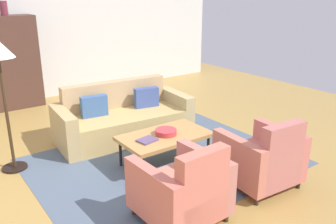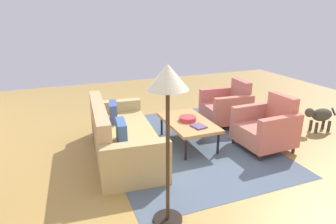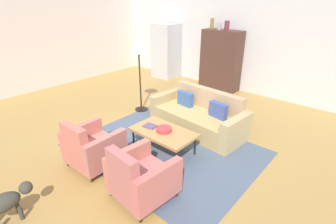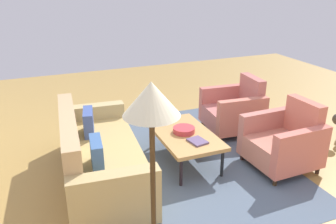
{
  "view_description": "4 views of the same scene",
  "coord_description": "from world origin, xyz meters",
  "px_view_note": "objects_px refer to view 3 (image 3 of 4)",
  "views": [
    {
      "loc": [
        -1.99,
        -3.74,
        2.24
      ],
      "look_at": [
        0.81,
        0.13,
        0.62
      ],
      "focal_mm": 38.18,
      "sensor_mm": 36.0,
      "label": 1
    },
    {
      "loc": [
        -3.64,
        1.88,
        2.17
      ],
      "look_at": [
        0.51,
        0.24,
        0.64
      ],
      "focal_mm": 31.56,
      "sensor_mm": 36.0,
      "label": 2
    },
    {
      "loc": [
        3.35,
        -3.21,
        2.7
      ],
      "look_at": [
        0.53,
        0.02,
        0.74
      ],
      "focal_mm": 27.23,
      "sensor_mm": 36.0,
      "label": 3
    },
    {
      "loc": [
        -3.22,
        1.61,
        2.38
      ],
      "look_at": [
        0.67,
        0.05,
        0.71
      ],
      "focal_mm": 37.18,
      "sensor_mm": 36.0,
      "label": 4
    }
  ],
  "objects_px": {
    "fruit_bowl": "(164,129)",
    "vase_round": "(219,26)",
    "armchair_left": "(91,149)",
    "dog": "(6,202)",
    "coffee_table": "(163,133)",
    "refrigerator": "(166,51)",
    "book_stack": "(150,126)",
    "armchair_right": "(139,179)",
    "vase_small": "(227,25)",
    "cabinet": "(221,61)",
    "vase_tall": "(212,23)",
    "floor_lamp": "(139,54)",
    "couch": "(200,117)"
  },
  "relations": [
    {
      "from": "vase_round",
      "to": "coffee_table",
      "type": "bearing_deg",
      "value": -72.25
    },
    {
      "from": "vase_tall",
      "to": "floor_lamp",
      "type": "relative_size",
      "value": 0.18
    },
    {
      "from": "coffee_table",
      "to": "book_stack",
      "type": "relative_size",
      "value": 4.53
    },
    {
      "from": "vase_small",
      "to": "dog",
      "type": "distance_m",
      "value": 6.62
    },
    {
      "from": "couch",
      "to": "refrigerator",
      "type": "height_order",
      "value": "refrigerator"
    },
    {
      "from": "armchair_right",
      "to": "vase_round",
      "type": "xyz_separation_m",
      "value": [
        -1.82,
        4.99,
        1.55
      ]
    },
    {
      "from": "vase_tall",
      "to": "floor_lamp",
      "type": "bearing_deg",
      "value": -94.83
    },
    {
      "from": "fruit_bowl",
      "to": "vase_round",
      "type": "relative_size",
      "value": 1.47
    },
    {
      "from": "armchair_right",
      "to": "vase_small",
      "type": "bearing_deg",
      "value": 111.89
    },
    {
      "from": "vase_small",
      "to": "refrigerator",
      "type": "relative_size",
      "value": 0.14
    },
    {
      "from": "cabinet",
      "to": "vase_small",
      "type": "height_order",
      "value": "vase_small"
    },
    {
      "from": "cabinet",
      "to": "armchair_left",
      "type": "bearing_deg",
      "value": -84.54
    },
    {
      "from": "armchair_left",
      "to": "dog",
      "type": "relative_size",
      "value": 1.24
    },
    {
      "from": "armchair_left",
      "to": "fruit_bowl",
      "type": "distance_m",
      "value": 1.32
    },
    {
      "from": "vase_round",
      "to": "couch",
      "type": "bearing_deg",
      "value": -65.0
    },
    {
      "from": "vase_small",
      "to": "armchair_right",
      "type": "bearing_deg",
      "value": -72.55
    },
    {
      "from": "couch",
      "to": "armchair_right",
      "type": "bearing_deg",
      "value": 108.5
    },
    {
      "from": "vase_round",
      "to": "floor_lamp",
      "type": "relative_size",
      "value": 0.11
    },
    {
      "from": "cabinet",
      "to": "fruit_bowl",
      "type": "bearing_deg",
      "value": -74.12
    },
    {
      "from": "coffee_table",
      "to": "refrigerator",
      "type": "bearing_deg",
      "value": 131.07
    },
    {
      "from": "armchair_right",
      "to": "cabinet",
      "type": "distance_m",
      "value": 5.3
    },
    {
      "from": "armchair_left",
      "to": "dog",
      "type": "bearing_deg",
      "value": -83.06
    },
    {
      "from": "vase_round",
      "to": "floor_lamp",
      "type": "distance_m",
      "value": 2.86
    },
    {
      "from": "armchair_left",
      "to": "book_stack",
      "type": "xyz_separation_m",
      "value": [
        0.29,
        1.13,
        0.09
      ]
    },
    {
      "from": "dog",
      "to": "armchair_left",
      "type": "bearing_deg",
      "value": 13.6
    },
    {
      "from": "couch",
      "to": "armchair_right",
      "type": "relative_size",
      "value": 2.46
    },
    {
      "from": "couch",
      "to": "cabinet",
      "type": "height_order",
      "value": "cabinet"
    },
    {
      "from": "coffee_table",
      "to": "armchair_right",
      "type": "relative_size",
      "value": 1.36
    },
    {
      "from": "vase_tall",
      "to": "fruit_bowl",
      "type": "bearing_deg",
      "value": -68.73
    },
    {
      "from": "armchair_left",
      "to": "armchair_right",
      "type": "height_order",
      "value": "same"
    },
    {
      "from": "vase_small",
      "to": "dog",
      "type": "xyz_separation_m",
      "value": [
        0.59,
        -6.39,
        -1.62
      ]
    },
    {
      "from": "armchair_left",
      "to": "refrigerator",
      "type": "relative_size",
      "value": 0.48
    },
    {
      "from": "cabinet",
      "to": "floor_lamp",
      "type": "bearing_deg",
      "value": -102.83
    },
    {
      "from": "couch",
      "to": "vase_small",
      "type": "relative_size",
      "value": 8.2
    },
    {
      "from": "coffee_table",
      "to": "vase_round",
      "type": "height_order",
      "value": "vase_round"
    },
    {
      "from": "cabinet",
      "to": "dog",
      "type": "xyz_separation_m",
      "value": [
        0.69,
        -6.39,
        -0.59
      ]
    },
    {
      "from": "dog",
      "to": "refrigerator",
      "type": "bearing_deg",
      "value": 29.38
    },
    {
      "from": "armchair_right",
      "to": "vase_small",
      "type": "xyz_separation_m",
      "value": [
        -1.57,
        4.99,
        1.59
      ]
    },
    {
      "from": "cabinet",
      "to": "vase_tall",
      "type": "distance_m",
      "value": 1.13
    },
    {
      "from": "coffee_table",
      "to": "fruit_bowl",
      "type": "relative_size",
      "value": 4.16
    },
    {
      "from": "armchair_right",
      "to": "refrigerator",
      "type": "distance_m",
      "value": 6.25
    },
    {
      "from": "dog",
      "to": "cabinet",
      "type": "bearing_deg",
      "value": 11.07
    },
    {
      "from": "refrigerator",
      "to": "vase_tall",
      "type": "bearing_deg",
      "value": 3.22
    },
    {
      "from": "armchair_left",
      "to": "cabinet",
      "type": "xyz_separation_m",
      "value": [
        -0.48,
        5.0,
        0.56
      ]
    },
    {
      "from": "vase_round",
      "to": "vase_small",
      "type": "relative_size",
      "value": 0.75
    },
    {
      "from": "armchair_right",
      "to": "vase_round",
      "type": "relative_size",
      "value": 4.47
    },
    {
      "from": "armchair_left",
      "to": "vase_tall",
      "type": "height_order",
      "value": "vase_tall"
    },
    {
      "from": "refrigerator",
      "to": "floor_lamp",
      "type": "height_order",
      "value": "refrigerator"
    },
    {
      "from": "armchair_right",
      "to": "book_stack",
      "type": "height_order",
      "value": "armchair_right"
    },
    {
      "from": "cabinet",
      "to": "vase_round",
      "type": "relative_size",
      "value": 9.13
    }
  ]
}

